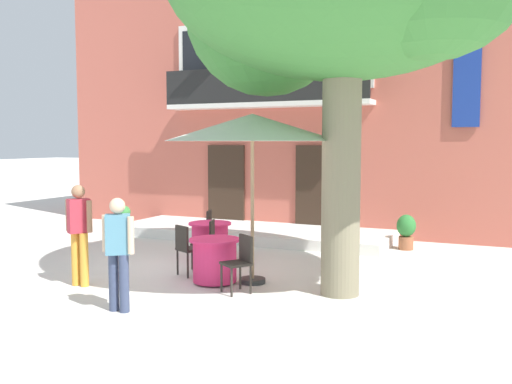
{
  "coord_description": "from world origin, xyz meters",
  "views": [
    {
      "loc": [
        5.69,
        -9.03,
        2.38
      ],
      "look_at": [
        0.56,
        2.27,
        1.3
      ],
      "focal_mm": 40.24,
      "sensor_mm": 36.0,
      "label": 1
    }
  ],
  "objects_px": {
    "cafe_table_near_tree": "(215,260)",
    "cafe_chair_middle_0": "(214,228)",
    "cafe_umbrella": "(252,128)",
    "pedestrian_near_entrance": "(118,248)",
    "pedestrian_mid_plaza": "(79,229)",
    "cafe_chair_near_tree_0": "(240,259)",
    "ground_planter_left": "(123,216)",
    "cafe_chair_middle_1": "(207,240)",
    "cafe_chair_near_tree_1": "(187,246)",
    "ground_planter_right": "(406,230)",
    "cafe_table_middle": "(210,241)"
  },
  "relations": [
    {
      "from": "cafe_table_near_tree",
      "to": "ground_planter_right",
      "type": "relative_size",
      "value": 1.1
    },
    {
      "from": "cafe_table_near_tree",
      "to": "ground_planter_left",
      "type": "relative_size",
      "value": 1.32
    },
    {
      "from": "cafe_table_middle",
      "to": "ground_planter_right",
      "type": "height_order",
      "value": "ground_planter_right"
    },
    {
      "from": "cafe_chair_middle_1",
      "to": "ground_planter_right",
      "type": "height_order",
      "value": "cafe_chair_middle_1"
    },
    {
      "from": "cafe_table_middle",
      "to": "cafe_table_near_tree",
      "type": "bearing_deg",
      "value": -58.64
    },
    {
      "from": "cafe_table_middle",
      "to": "ground_planter_left",
      "type": "height_order",
      "value": "cafe_table_middle"
    },
    {
      "from": "cafe_table_near_tree",
      "to": "cafe_chair_near_tree_0",
      "type": "relative_size",
      "value": 0.95
    },
    {
      "from": "cafe_table_middle",
      "to": "cafe_umbrella",
      "type": "bearing_deg",
      "value": -41.26
    },
    {
      "from": "cafe_chair_middle_0",
      "to": "pedestrian_mid_plaza",
      "type": "bearing_deg",
      "value": -100.46
    },
    {
      "from": "cafe_umbrella",
      "to": "ground_planter_right",
      "type": "distance_m",
      "value": 5.05
    },
    {
      "from": "cafe_umbrella",
      "to": "cafe_chair_middle_1",
      "type": "bearing_deg",
      "value": 151.0
    },
    {
      "from": "cafe_chair_near_tree_0",
      "to": "cafe_chair_near_tree_1",
      "type": "bearing_deg",
      "value": 155.13
    },
    {
      "from": "cafe_table_middle",
      "to": "pedestrian_near_entrance",
      "type": "distance_m",
      "value": 3.74
    },
    {
      "from": "cafe_table_near_tree",
      "to": "cafe_chair_middle_0",
      "type": "distance_m",
      "value": 2.7
    },
    {
      "from": "cafe_chair_near_tree_1",
      "to": "cafe_table_near_tree",
      "type": "bearing_deg",
      "value": -20.54
    },
    {
      "from": "cafe_chair_middle_1",
      "to": "cafe_chair_near_tree_1",
      "type": "bearing_deg",
      "value": -90.24
    },
    {
      "from": "cafe_table_near_tree",
      "to": "cafe_umbrella",
      "type": "height_order",
      "value": "cafe_umbrella"
    },
    {
      "from": "pedestrian_near_entrance",
      "to": "cafe_table_near_tree",
      "type": "bearing_deg",
      "value": 77.46
    },
    {
      "from": "pedestrian_mid_plaza",
      "to": "cafe_table_near_tree",
      "type": "bearing_deg",
      "value": 29.4
    },
    {
      "from": "ground_planter_left",
      "to": "cafe_chair_near_tree_0",
      "type": "bearing_deg",
      "value": -38.52
    },
    {
      "from": "ground_planter_left",
      "to": "pedestrian_near_entrance",
      "type": "relative_size",
      "value": 0.41
    },
    {
      "from": "cafe_chair_middle_1",
      "to": "cafe_umbrella",
      "type": "relative_size",
      "value": 0.31
    },
    {
      "from": "cafe_chair_near_tree_0",
      "to": "cafe_umbrella",
      "type": "distance_m",
      "value": 2.18
    },
    {
      "from": "ground_planter_right",
      "to": "cafe_chair_near_tree_0",
      "type": "bearing_deg",
      "value": -110.1
    },
    {
      "from": "cafe_table_middle",
      "to": "cafe_umbrella",
      "type": "relative_size",
      "value": 0.3
    },
    {
      "from": "ground_planter_right",
      "to": "pedestrian_mid_plaza",
      "type": "distance_m",
      "value": 7.05
    },
    {
      "from": "cafe_table_near_tree",
      "to": "cafe_chair_middle_0",
      "type": "relative_size",
      "value": 0.95
    },
    {
      "from": "cafe_chair_near_tree_0",
      "to": "ground_planter_left",
      "type": "relative_size",
      "value": 1.39
    },
    {
      "from": "cafe_table_near_tree",
      "to": "cafe_chair_middle_0",
      "type": "xyz_separation_m",
      "value": [
        -1.3,
        2.36,
        0.14
      ]
    },
    {
      "from": "cafe_chair_near_tree_1",
      "to": "pedestrian_mid_plaza",
      "type": "xyz_separation_m",
      "value": [
        -1.23,
        -1.36,
        0.42
      ]
    },
    {
      "from": "cafe_chair_near_tree_0",
      "to": "cafe_chair_middle_0",
      "type": "relative_size",
      "value": 1.0
    },
    {
      "from": "cafe_chair_near_tree_1",
      "to": "pedestrian_near_entrance",
      "type": "xyz_separation_m",
      "value": [
        0.26,
        -2.26,
        0.38
      ]
    },
    {
      "from": "cafe_chair_near_tree_1",
      "to": "cafe_umbrella",
      "type": "bearing_deg",
      "value": 0.05
    },
    {
      "from": "cafe_table_near_tree",
      "to": "cafe_table_middle",
      "type": "relative_size",
      "value": 1.0
    },
    {
      "from": "cafe_chair_middle_0",
      "to": "pedestrian_mid_plaza",
      "type": "xyz_separation_m",
      "value": [
        -0.64,
        -3.45,
        0.42
      ]
    },
    {
      "from": "ground_planter_right",
      "to": "cafe_chair_middle_1",
      "type": "bearing_deg",
      "value": -132.05
    },
    {
      "from": "cafe_chair_middle_1",
      "to": "pedestrian_near_entrance",
      "type": "xyz_separation_m",
      "value": [
        0.26,
        -2.97,
        0.38
      ]
    },
    {
      "from": "cafe_chair_near_tree_0",
      "to": "cafe_chair_middle_0",
      "type": "height_order",
      "value": "same"
    },
    {
      "from": "ground_planter_left",
      "to": "cafe_chair_near_tree_1",
      "type": "bearing_deg",
      "value": -41.91
    },
    {
      "from": "cafe_table_near_tree",
      "to": "cafe_chair_middle_1",
      "type": "height_order",
      "value": "cafe_chair_middle_1"
    },
    {
      "from": "cafe_chair_middle_0",
      "to": "ground_planter_left",
      "type": "bearing_deg",
      "value": 153.71
    },
    {
      "from": "cafe_umbrella",
      "to": "pedestrian_near_entrance",
      "type": "xyz_separation_m",
      "value": [
        -1.02,
        -2.26,
        -1.7
      ]
    },
    {
      "from": "pedestrian_mid_plaza",
      "to": "ground_planter_right",
      "type": "bearing_deg",
      "value": 51.76
    },
    {
      "from": "pedestrian_near_entrance",
      "to": "pedestrian_mid_plaza",
      "type": "relative_size",
      "value": 0.96
    },
    {
      "from": "cafe_chair_near_tree_1",
      "to": "ground_planter_left",
      "type": "bearing_deg",
      "value": 138.09
    },
    {
      "from": "cafe_table_near_tree",
      "to": "ground_planter_left",
      "type": "xyz_separation_m",
      "value": [
        -5.17,
        4.27,
        -0.02
      ]
    },
    {
      "from": "cafe_umbrella",
      "to": "cafe_chair_middle_0",
      "type": "bearing_deg",
      "value": 131.96
    },
    {
      "from": "cafe_table_near_tree",
      "to": "cafe_chair_middle_0",
      "type": "bearing_deg",
      "value": 118.91
    },
    {
      "from": "cafe_chair_near_tree_1",
      "to": "cafe_chair_middle_0",
      "type": "distance_m",
      "value": 2.18
    },
    {
      "from": "cafe_chair_middle_0",
      "to": "pedestrian_near_entrance",
      "type": "height_order",
      "value": "pedestrian_near_entrance"
    }
  ]
}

